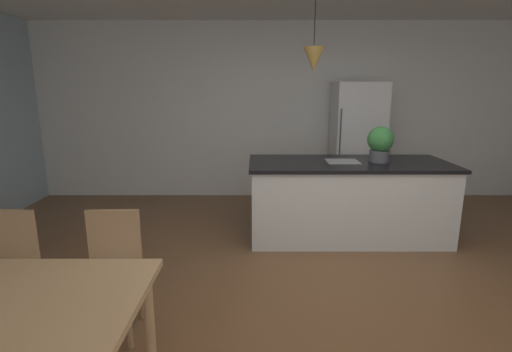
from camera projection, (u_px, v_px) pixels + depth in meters
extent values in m
cube|color=brown|center=(330.00, 304.00, 3.16)|extent=(10.00, 8.40, 0.04)
cube|color=silver|center=(294.00, 112.00, 6.02)|extent=(10.00, 0.12, 2.70)
cylinder|color=tan|center=(148.00, 322.00, 2.29)|extent=(0.06, 0.06, 0.71)
cube|color=#A87F56|center=(9.00, 238.00, 2.78)|extent=(0.38, 0.04, 0.42)
cylinder|color=#A87F56|center=(9.00, 322.00, 2.54)|extent=(0.04, 0.04, 0.41)
cylinder|color=#A87F56|center=(39.00, 295.00, 2.87)|extent=(0.04, 0.04, 0.41)
cube|color=#A87F56|center=(107.00, 278.00, 2.66)|extent=(0.42, 0.42, 0.04)
cube|color=white|center=(107.00, 274.00, 2.65)|extent=(0.37, 0.37, 0.03)
cube|color=#A87F56|center=(112.00, 237.00, 2.78)|extent=(0.38, 0.05, 0.42)
cylinder|color=#A87F56|center=(127.00, 321.00, 2.55)|extent=(0.04, 0.04, 0.41)
cylinder|color=#A87F56|center=(75.00, 322.00, 2.54)|extent=(0.04, 0.04, 0.41)
cylinder|color=#A87F56|center=(140.00, 294.00, 2.88)|extent=(0.04, 0.04, 0.41)
cylinder|color=#A87F56|center=(94.00, 295.00, 2.87)|extent=(0.04, 0.04, 0.41)
cube|color=silver|center=(345.00, 200.00, 4.46)|extent=(2.21, 0.90, 0.88)
cube|color=black|center=(347.00, 163.00, 4.36)|extent=(2.27, 0.96, 0.04)
cube|color=gray|center=(340.00, 161.00, 4.35)|extent=(0.36, 0.30, 0.01)
cube|color=silver|center=(355.00, 144.00, 5.74)|extent=(0.73, 0.64, 1.80)
cylinder|color=#4C4C4C|center=(338.00, 147.00, 5.41)|extent=(0.02, 0.02, 1.08)
cylinder|color=black|center=(313.00, 19.00, 4.01)|extent=(0.01, 0.01, 0.55)
cone|color=olive|center=(312.00, 60.00, 4.10)|extent=(0.23, 0.23, 0.26)
cylinder|color=#4C4C51|center=(377.00, 156.00, 4.34)|extent=(0.22, 0.22, 0.13)
sphere|color=#387F3D|center=(379.00, 139.00, 4.30)|extent=(0.29, 0.29, 0.29)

